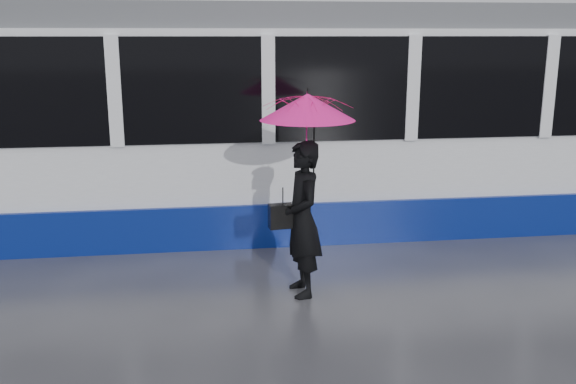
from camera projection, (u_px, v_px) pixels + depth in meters
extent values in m
plane|color=#2D2D32|center=(325.00, 278.00, 7.92)|extent=(90.00, 90.00, 0.00)
cube|color=#3F3D38|center=(302.00, 234.00, 9.63)|extent=(34.00, 0.07, 0.02)
cube|color=#3F3D38|center=(289.00, 209.00, 11.01)|extent=(34.00, 0.07, 0.02)
cube|color=white|center=(534.00, 122.00, 10.48)|extent=(24.00, 2.40, 2.95)
cube|color=navy|center=(527.00, 194.00, 10.77)|extent=(24.00, 2.56, 0.62)
cube|color=black|center=(538.00, 81.00, 10.32)|extent=(23.00, 2.48, 1.40)
cube|color=#53565B|center=(544.00, 18.00, 10.08)|extent=(23.60, 2.20, 0.35)
imported|color=black|center=(302.00, 219.00, 7.24)|extent=(0.51, 0.70, 1.79)
imported|color=#E11250|center=(307.00, 132.00, 7.01)|extent=(1.09, 1.11, 0.89)
cone|color=#E11250|center=(308.00, 107.00, 6.94)|extent=(1.17, 1.17, 0.29)
cylinder|color=black|center=(308.00, 91.00, 6.90)|extent=(0.01, 0.01, 0.07)
cylinder|color=black|center=(314.00, 162.00, 7.12)|extent=(0.02, 0.02, 0.78)
cube|color=black|center=(283.00, 216.00, 7.22)|extent=(0.33, 0.18, 0.28)
cylinder|color=black|center=(283.00, 196.00, 7.17)|extent=(0.01, 0.01, 0.18)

